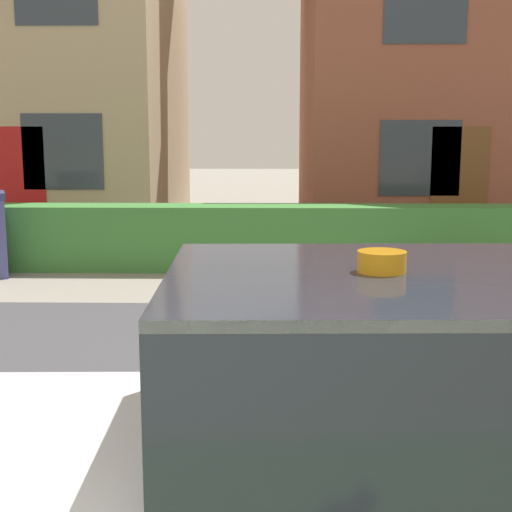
{
  "coord_description": "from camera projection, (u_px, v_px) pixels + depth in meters",
  "views": [
    {
      "loc": [
        0.73,
        -0.32,
        1.99
      ],
      "look_at": [
        0.62,
        5.11,
        1.05
      ],
      "focal_mm": 50.0,
      "sensor_mm": 36.0,
      "label": 1
    }
  ],
  "objects": [
    {
      "name": "police_car",
      "position": [
        328.0,
        464.0,
        2.9
      ],
      "size": [
        4.14,
        1.73,
        1.53
      ],
      "rotation": [
        0.0,
        0.0,
        3.17
      ],
      "color": "black",
      "rests_on": "road_strip"
    },
    {
      "name": "house_left",
      "position": [
        12.0,
        27.0,
        14.9
      ],
      "size": [
        6.99,
        6.43,
        8.19
      ],
      "color": "tan",
      "rests_on": "ground"
    },
    {
      "name": "garden_hedge",
      "position": [
        281.0,
        238.0,
        10.46
      ],
      "size": [
        10.04,
        0.71,
        0.95
      ],
      "primitive_type": "cube",
      "color": "#3D7F38",
      "rests_on": "ground"
    },
    {
      "name": "house_right",
      "position": [
        499.0,
        40.0,
        15.03
      ],
      "size": [
        8.56,
        6.71,
        7.71
      ],
      "color": "#93513D",
      "rests_on": "ground"
    },
    {
      "name": "road_strip",
      "position": [
        165.0,
        421.0,
        4.97
      ],
      "size": [
        28.0,
        6.95,
        0.01
      ],
      "primitive_type": "cube",
      "color": "#424247",
      "rests_on": "ground"
    }
  ]
}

